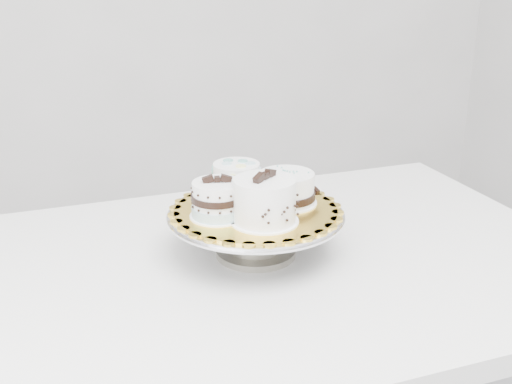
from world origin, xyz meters
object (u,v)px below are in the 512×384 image
object	(u,v)px
cake_stand	(256,225)
cake_ribbon	(287,189)
cake_swirl	(265,202)
cake_banded	(217,201)
table	(266,296)
cake_board	(256,210)
cake_dots	(237,179)

from	to	relation	value
cake_stand	cake_ribbon	bearing A→B (deg)	6.64
cake_swirl	cake_stand	bearing A→B (deg)	48.93
cake_banded	cake_ribbon	xyz separation A→B (m)	(0.14, 0.02, -0.00)
cake_stand	table	bearing A→B (deg)	-67.19
cake_stand	cake_ribbon	world-z (taller)	cake_ribbon
table	cake_stand	bearing A→B (deg)	114.08
cake_board	cake_stand	bearing A→B (deg)	-90.00
cake_stand	cake_board	bearing A→B (deg)	90.00
cake_stand	cake_board	size ratio (longest dim) A/B	1.09
cake_dots	cake_ribbon	size ratio (longest dim) A/B	0.89
cake_dots	cake_board	bearing A→B (deg)	-100.23
table	cake_swirl	world-z (taller)	cake_swirl
table	cake_swirl	bearing A→B (deg)	-115.49
cake_stand	cake_banded	bearing A→B (deg)	-174.14
cake_banded	cake_dots	size ratio (longest dim) A/B	0.98
cake_banded	cake_ribbon	distance (m)	0.14
cake_stand	cake_swirl	world-z (taller)	cake_swirl
cake_board	cake_ribbon	xyz separation A→B (m)	(0.07, 0.01, 0.03)
cake_board	cake_swirl	world-z (taller)	cake_swirl
cake_board	cake_swirl	distance (m)	0.07
table	cake_swirl	xyz separation A→B (m)	(-0.02, -0.04, 0.21)
table	cake_stand	size ratio (longest dim) A/B	3.72
cake_board	cake_ribbon	world-z (taller)	cake_ribbon
cake_banded	table	bearing A→B (deg)	4.08
table	cake_swirl	size ratio (longest dim) A/B	8.09
cake_swirl	cake_dots	distance (m)	0.14
table	cake_board	world-z (taller)	cake_board
cake_swirl	cake_dots	size ratio (longest dim) A/B	1.35
cake_board	cake_ribbon	bearing A→B (deg)	6.64
table	cake_dots	world-z (taller)	cake_dots
cake_dots	cake_swirl	bearing A→B (deg)	-106.18
cake_ribbon	cake_board	bearing A→B (deg)	173.75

